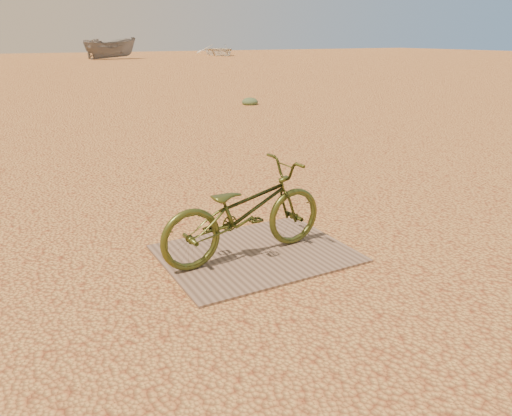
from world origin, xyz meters
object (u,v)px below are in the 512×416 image
plywood_board (256,253)px  boat_far_right (219,50)px  bicycle (245,211)px  boat_mid_right (111,48)px

plywood_board → boat_far_right: bearing=65.6°
plywood_board → bicycle: 0.44m
bicycle → boat_far_right: boat_far_right is taller
plywood_board → boat_far_right: size_ratio=0.32×
bicycle → plywood_board: bearing=-93.2°
bicycle → boat_mid_right: size_ratio=0.35×
plywood_board → boat_mid_right: size_ratio=0.37×
plywood_board → boat_far_right: 47.98m
boat_far_right → boat_mid_right: bearing=-158.5°
bicycle → boat_mid_right: (8.53, 40.52, 0.43)m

